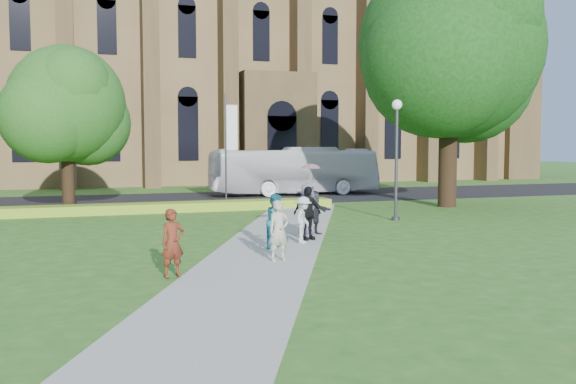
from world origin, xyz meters
name	(u,v)px	position (x,y,z in m)	size (l,w,h in m)	color
ground	(279,254)	(0.00, 0.00, 0.00)	(160.00, 160.00, 0.00)	#2A5C1B
road	(175,199)	(0.00, 20.00, 0.01)	(160.00, 10.00, 0.02)	black
footpath	(269,248)	(0.00, 1.00, 0.02)	(3.20, 30.00, 0.04)	#B2B2A8
flower_hedge	(156,208)	(-2.00, 13.20, 0.23)	(18.00, 1.40, 0.45)	gold
cathedral	(248,39)	(10.00, 39.73, 12.98)	(52.60, 18.25, 28.00)	olive
streetlamp	(397,145)	(7.50, 6.50, 3.30)	(0.44, 0.44, 5.24)	#38383D
large_tree	(450,47)	(13.00, 11.00, 8.37)	(9.60, 9.60, 13.20)	#332114
street_tree_1	(66,104)	(-6.00, 14.50, 5.22)	(5.60, 5.60, 8.05)	#332114
banner_pole_0	(228,143)	(2.11, 15.20, 3.39)	(0.70, 0.10, 6.00)	#38383D
tour_coach	(295,171)	(7.96, 21.00, 1.57)	(2.60, 11.12, 3.10)	white
pedestrian_0	(173,243)	(-3.58, -2.44, 0.89)	(0.62, 0.41, 1.70)	maroon
pedestrian_1	(276,221)	(0.19, 0.84, 0.90)	(0.84, 0.65, 1.73)	#1A6B82
pedestrian_2	(303,220)	(1.36, 1.55, 0.82)	(1.00, 0.58, 1.55)	silver
pedestrian_3	(307,213)	(1.74, 2.18, 0.97)	(1.08, 0.45, 1.85)	black
pedestrian_4	(307,210)	(2.05, 3.02, 0.99)	(0.93, 0.60, 1.90)	slate
pedestrian_5	(314,212)	(2.41, 3.27, 0.85)	(1.51, 0.48, 1.62)	#24242B
pedestrian_6	(279,231)	(-0.42, -1.28, 0.90)	(0.63, 0.41, 1.72)	#AFAB92
parasol	(311,175)	(2.23, 3.12, 2.24)	(0.68, 0.68, 0.59)	#BF8796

